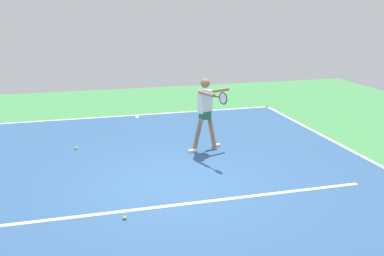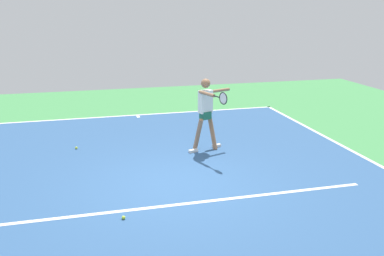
% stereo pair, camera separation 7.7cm
% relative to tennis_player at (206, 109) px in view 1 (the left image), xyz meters
% --- Properties ---
extents(ground_plane, '(21.98, 21.98, 0.00)m').
position_rel_tennis_player_xyz_m(ground_plane, '(1.24, 1.98, -1.08)').
color(ground_plane, '#428E4C').
extents(court_surface, '(9.75, 12.24, 0.00)m').
position_rel_tennis_player_xyz_m(court_surface, '(1.24, 1.98, -1.08)').
color(court_surface, '#2D5484').
rests_on(court_surface, ground_plane).
extents(court_line_baseline_near, '(9.75, 0.10, 0.01)m').
position_rel_tennis_player_xyz_m(court_line_baseline_near, '(1.24, -4.09, -1.07)').
color(court_line_baseline_near, white).
rests_on(court_line_baseline_near, ground_plane).
extents(court_line_sideline_left, '(0.10, 12.24, 0.01)m').
position_rel_tennis_player_xyz_m(court_line_sideline_left, '(-3.59, 1.98, -1.07)').
color(court_line_sideline_left, white).
rests_on(court_line_sideline_left, ground_plane).
extents(court_line_service, '(7.32, 0.10, 0.01)m').
position_rel_tennis_player_xyz_m(court_line_service, '(1.24, 2.92, -1.07)').
color(court_line_service, white).
rests_on(court_line_service, ground_plane).
extents(court_line_centre_mark, '(0.10, 0.30, 0.01)m').
position_rel_tennis_player_xyz_m(court_line_centre_mark, '(1.24, -3.89, -1.07)').
color(court_line_centre_mark, white).
rests_on(court_line_centre_mark, ground_plane).
extents(tennis_player, '(1.19, 1.36, 1.86)m').
position_rel_tennis_player_xyz_m(tennis_player, '(0.00, 0.00, 0.00)').
color(tennis_player, '#9E7051').
rests_on(tennis_player, ground_plane).
extents(tennis_ball_far_corner, '(0.07, 0.07, 0.07)m').
position_rel_tennis_player_xyz_m(tennis_ball_far_corner, '(2.45, 3.24, -1.04)').
color(tennis_ball_far_corner, '#C6E53D').
rests_on(tennis_ball_far_corner, ground_plane).
extents(tennis_ball_near_service_line, '(0.07, 0.07, 0.07)m').
position_rel_tennis_player_xyz_m(tennis_ball_near_service_line, '(3.24, -0.90, -1.04)').
color(tennis_ball_near_service_line, '#C6E53D').
rests_on(tennis_ball_near_service_line, ground_plane).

